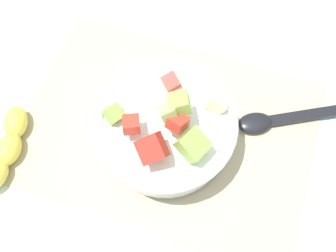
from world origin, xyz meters
name	(u,v)px	position (x,y,z in m)	size (l,w,h in m)	color
ground_plane	(168,131)	(0.00, 0.00, 0.00)	(2.40, 2.40, 0.00)	silver
placemat	(168,131)	(0.00, 0.00, 0.00)	(0.46, 0.33, 0.01)	tan
salad_bowl	(168,129)	(0.00, -0.01, 0.05)	(0.21, 0.21, 0.12)	white
serving_spoon	(279,119)	(0.16, 0.07, 0.01)	(0.19, 0.12, 0.01)	black
banana_whole	(6,149)	(-0.23, -0.12, 0.02)	(0.06, 0.15, 0.04)	yellow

